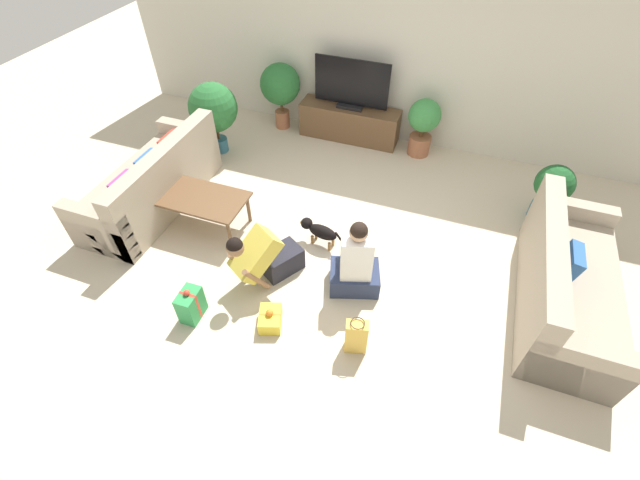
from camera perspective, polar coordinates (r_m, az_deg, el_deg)
name	(u,v)px	position (r m, az deg, el deg)	size (l,w,h in m)	color
ground_plane	(334,248)	(5.08, 1.86, -1.04)	(16.00, 16.00, 0.00)	beige
wall_back	(398,53)	(6.51, 10.30, 23.34)	(8.40, 0.06, 2.60)	beige
sofa_left	(153,184)	(5.86, -21.37, 6.99)	(0.84, 2.05, 0.88)	tan
sofa_right	(565,284)	(4.96, 29.82, -5.15)	(0.84, 2.05, 0.88)	tan
coffee_table	(201,200)	(5.30, -15.59, 5.17)	(1.08, 0.60, 0.44)	brown
tv_console	(349,123)	(6.84, 3.94, 15.32)	(1.52, 0.39, 0.52)	brown
tv	(351,87)	(6.57, 4.20, 19.73)	(1.11, 0.20, 0.72)	black
potted_plant_corner_left	(213,109)	(6.49, -14.04, 16.60)	(0.69, 0.69, 1.05)	#336B84
potted_plant_back_left	(280,86)	(6.94, -5.32, 19.74)	(0.61, 0.61, 1.03)	#A36042
potted_plant_back_right	(423,123)	(6.50, 13.61, 14.97)	(0.46, 0.46, 0.85)	#A36042
potted_plant_corner_right	(552,189)	(5.86, 28.57, 6.04)	(0.45, 0.45, 0.76)	#336B84
person_kneeling	(265,257)	(4.55, -7.40, -2.24)	(0.67, 0.83, 0.79)	#23232D
person_sitting	(356,265)	(4.44, 4.77, -3.37)	(0.62, 0.58, 0.97)	#283351
dog	(319,230)	(4.99, -0.15, 1.28)	(0.55, 0.21, 0.31)	black
gift_box_a	(270,319)	(4.37, -6.65, -10.39)	(0.30, 0.35, 0.22)	yellow
gift_box_b	(191,305)	(4.52, -16.83, -8.27)	(0.19, 0.28, 0.40)	#2D934C
gift_bag_a	(356,336)	(4.10, 4.85, -12.70)	(0.23, 0.16, 0.43)	#E5B74C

